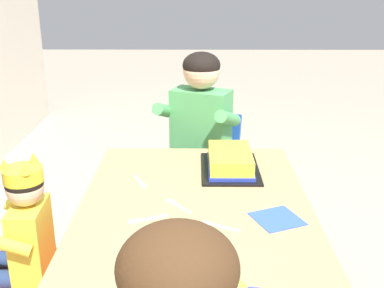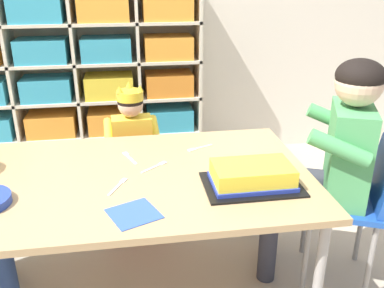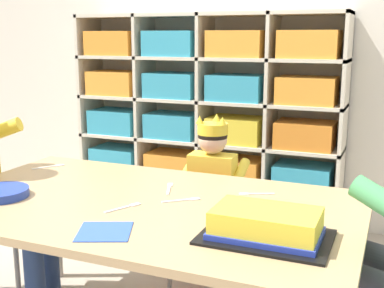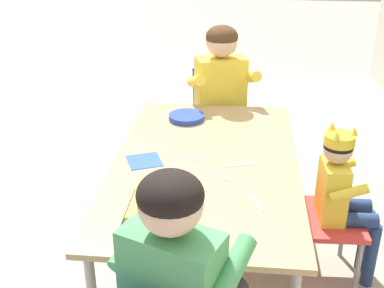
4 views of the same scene
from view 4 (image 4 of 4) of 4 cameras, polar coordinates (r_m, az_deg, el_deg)
ground at (r=2.73m, az=1.39°, el=-13.11°), size 16.00×16.00×0.00m
activity_table at (r=2.42m, az=1.53°, el=-2.87°), size 1.49×0.88×0.59m
classroom_chair_blue at (r=2.51m, az=13.80°, el=-7.67°), size 0.39×0.37×0.59m
child_with_crown at (r=2.46m, az=16.60°, el=-4.81°), size 0.30×0.31×0.82m
classroom_chair_adult_side at (r=3.29m, az=2.89°, el=3.19°), size 0.42×0.39×0.75m
adult_helper_seated at (r=3.11m, az=3.56°, el=5.79°), size 0.48×0.46×1.06m
guest_at_table_side at (r=1.64m, az=-1.14°, el=-14.62°), size 0.49×0.47×1.04m
birthday_cake_on_tray at (r=1.99m, az=-3.99°, el=-7.22°), size 0.37×0.25×0.09m
paper_plate_stack at (r=2.87m, az=-0.64°, el=3.07°), size 0.20×0.20×0.03m
paper_napkin_square at (r=2.42m, az=-5.41°, el=-1.91°), size 0.20×0.20×0.00m
fork_at_table_front_edge at (r=2.29m, az=2.95°, el=-3.49°), size 0.12×0.10×0.00m
fork_near_cake_tray at (r=2.11m, az=7.14°, el=-6.49°), size 0.13×0.07×0.00m
fork_scattered_mid_table at (r=2.44m, az=-0.29°, el=-1.57°), size 0.08×0.13×0.00m
fork_beside_plate_stack at (r=2.96m, az=7.68°, el=3.28°), size 0.10×0.12×0.00m
fork_near_child_seat at (r=2.39m, az=5.75°, el=-2.34°), size 0.07×0.14×0.00m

